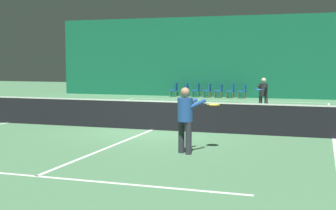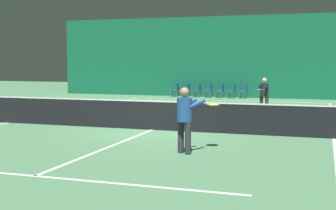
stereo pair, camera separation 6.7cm
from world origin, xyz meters
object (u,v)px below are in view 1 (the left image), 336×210
Objects in this scene: courtside_chair_1 at (185,89)px; courtside_chair_4 at (220,90)px; courtside_chair_5 at (231,90)px; courtside_chair_6 at (243,90)px; tennis_net at (152,114)px; player_far at (263,93)px; courtside_chair_2 at (197,89)px; player_near at (186,115)px; courtside_chair_0 at (174,89)px; courtside_chair_3 at (208,90)px.

courtside_chair_1 and courtside_chair_4 have the same top height.
courtside_chair_5 is 0.71m from courtside_chair_6.
courtside_chair_1 and courtside_chair_6 have the same top height.
courtside_chair_5 is at bearing -90.00° from courtside_chair_6.
courtside_chair_1 is 2.86m from courtside_chair_5.
courtside_chair_6 is (0.71, 0.00, 0.00)m from courtside_chair_5.
courtside_chair_1 is at bearing 101.77° from tennis_net.
courtside_chair_6 is (-2.10, 7.91, -0.39)m from player_far.
courtside_chair_1 is at bearing -90.00° from courtside_chair_2.
player_near is 17.25m from courtside_chair_5.
courtside_chair_6 is at bearing 35.52° from player_near.
player_far is 9.35m from courtside_chair_2.
player_far is 1.79× the size of courtside_chair_0.
tennis_net is 3.98m from player_near.
courtside_chair_3 is at bearing -90.00° from courtside_chair_6.
courtside_chair_2 is 0.71m from courtside_chair_3.
courtside_chair_3 is (2.14, 0.00, 0.00)m from courtside_chair_0.
courtside_chair_4 is (-3.53, 7.91, -0.39)m from player_far.
tennis_net reaches higher than courtside_chair_6.
courtside_chair_5 is at bearing 37.88° from player_near.
courtside_chair_0 is 1.00× the size of courtside_chair_4.
tennis_net is 13.93m from courtside_chair_2.
player_far is at bearing 19.61° from courtside_chair_5.
courtside_chair_5 is (2.86, 0.00, 0.00)m from courtside_chair_1.
courtside_chair_5 is at bearing 90.00° from courtside_chair_4.
courtside_chair_1 and courtside_chair_2 have the same top height.
player_near reaches higher than courtside_chair_6.
player_far is (2.81, 5.86, 0.37)m from tennis_net.
courtside_chair_0 is at bearing -90.00° from courtside_chair_4.
courtside_chair_0 is at bearing 49.22° from player_near.
courtside_chair_2 is 1.00× the size of courtside_chair_4.
courtside_chair_1 and courtside_chair_3 have the same top height.
courtside_chair_2 and courtside_chair_5 have the same top height.
courtside_chair_0 is 1.00× the size of courtside_chair_5.
courtside_chair_1 is at bearing 47.04° from player_near.
player_far is at bearing 28.23° from courtside_chair_3.
courtside_chair_1 is 3.57m from courtside_chair_6.
courtside_chair_1 is at bearing 90.00° from courtside_chair_0.
player_far is 9.74m from courtside_chair_1.
courtside_chair_4 is at bearing 93.01° from tennis_net.
courtside_chair_1 is 2.14m from courtside_chair_4.
courtside_chair_3 is at bearing 90.00° from courtside_chair_2.
player_far is 1.79× the size of courtside_chair_3.
player_near is 17.83m from courtside_chair_1.
player_near is at bearing 4.67° from courtside_chair_6.
tennis_net is 14.29× the size of courtside_chair_1.
courtside_chair_0 is 2.86m from courtside_chair_4.
courtside_chair_4 is 1.00× the size of courtside_chair_6.
player_far is 1.79× the size of courtside_chair_6.
courtside_chair_4 is 1.43m from courtside_chair_6.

